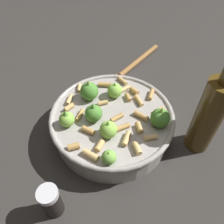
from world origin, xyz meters
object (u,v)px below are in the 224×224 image
object	(u,v)px
pepper_shaker	(51,201)
olive_oil_bottle	(209,115)
wooden_spoon	(133,65)
cooking_pan	(112,121)

from	to	relation	value
pepper_shaker	olive_oil_bottle	bearing A→B (deg)	-17.65
pepper_shaker	olive_oil_bottle	xyz separation A→B (m)	(0.32, -0.10, 0.06)
pepper_shaker	wooden_spoon	bearing A→B (deg)	24.53
pepper_shaker	wooden_spoon	distance (m)	0.47
cooking_pan	olive_oil_bottle	bearing A→B (deg)	-53.46
cooking_pan	olive_oil_bottle	distance (m)	0.21
olive_oil_bottle	wooden_spoon	bearing A→B (deg)	70.18
olive_oil_bottle	wooden_spoon	distance (m)	0.33
pepper_shaker	wooden_spoon	world-z (taller)	pepper_shaker
pepper_shaker	wooden_spoon	xyz separation A→B (m)	(0.43, 0.19, -0.03)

